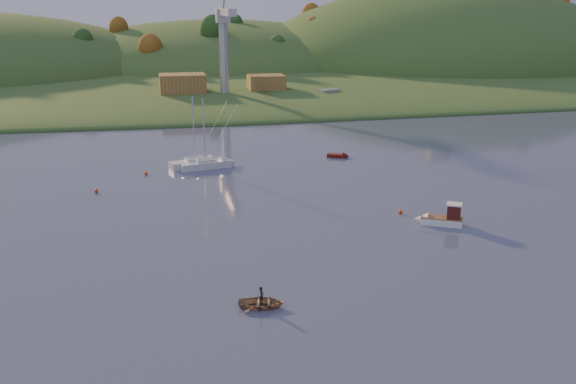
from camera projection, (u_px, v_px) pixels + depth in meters
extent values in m
plane|color=#353D57|center=(402.00, 360.00, 44.54)|extent=(500.00, 500.00, 0.00)
cube|color=#2D5321|center=(188.00, 64.00, 260.18)|extent=(620.00, 220.00, 1.50)
ellipsoid|color=#2D5321|center=(202.00, 83.00, 199.24)|extent=(640.00, 150.00, 7.00)
ellipsoid|color=#2D5321|center=(218.00, 68.00, 243.45)|extent=(140.00, 120.00, 36.00)
ellipsoid|color=#2D5321|center=(443.00, 68.00, 246.57)|extent=(150.00, 130.00, 60.00)
cube|color=slate|center=(236.00, 98.00, 159.60)|extent=(42.00, 16.00, 2.40)
cube|color=#926030|center=(183.00, 84.00, 156.89)|extent=(11.00, 8.00, 4.80)
cube|color=#926030|center=(266.00, 83.00, 162.18)|extent=(9.00, 7.00, 4.00)
cylinder|color=#B7B7BC|center=(224.00, 57.00, 154.23)|extent=(2.20, 2.20, 18.00)
cube|color=#B7B7BC|center=(223.00, 16.00, 151.54)|extent=(3.20, 3.20, 3.20)
cube|color=#B7B7BC|center=(227.00, 12.00, 142.82)|extent=(1.80, 18.00, 1.60)
cube|color=#B7B7BC|center=(220.00, 11.00, 155.94)|extent=(1.80, 10.00, 1.60)
cube|color=white|center=(441.00, 221.00, 71.64)|extent=(4.78, 3.59, 0.82)
cone|color=white|center=(421.00, 219.00, 72.24)|extent=(2.18, 2.19, 1.64)
cube|color=brown|center=(442.00, 218.00, 71.51)|extent=(4.81, 3.63, 0.11)
cube|color=#481410|center=(454.00, 212.00, 70.95)|extent=(1.93, 1.89, 1.64)
cube|color=white|center=(455.00, 204.00, 70.71)|extent=(2.17, 2.14, 0.14)
cylinder|color=silver|center=(442.00, 208.00, 71.21)|extent=(0.10, 0.10, 2.18)
cube|color=silver|center=(205.00, 165.00, 96.03)|extent=(7.92, 4.05, 1.04)
cube|color=silver|center=(205.00, 161.00, 95.87)|extent=(3.18, 2.35, 0.66)
cylinder|color=silver|center=(204.00, 130.00, 94.54)|extent=(0.18, 0.18, 9.49)
cylinder|color=silver|center=(205.00, 160.00, 95.80)|extent=(2.98, 0.85, 0.12)
cylinder|color=silver|center=(205.00, 159.00, 95.77)|extent=(2.66, 0.99, 0.36)
cube|color=silver|center=(195.00, 163.00, 96.91)|extent=(8.06, 4.61, 1.06)
cube|color=silver|center=(195.00, 160.00, 96.74)|extent=(3.29, 2.55, 0.68)
cylinder|color=silver|center=(194.00, 129.00, 95.39)|extent=(0.18, 0.18, 9.65)
cylinder|color=silver|center=(195.00, 158.00, 96.67)|extent=(2.97, 1.08, 0.12)
cylinder|color=silver|center=(195.00, 157.00, 96.64)|extent=(2.68, 1.18, 0.36)
imported|color=#977653|center=(261.00, 303.00, 52.16)|extent=(4.23, 3.41, 0.78)
imported|color=black|center=(261.00, 298.00, 52.05)|extent=(0.49, 0.64, 1.57)
cube|color=#55120C|center=(337.00, 156.00, 103.10)|extent=(3.30, 2.34, 0.51)
cone|color=#55120C|center=(346.00, 156.00, 102.81)|extent=(1.47, 1.55, 1.22)
cube|color=slate|center=(329.00, 99.00, 160.56)|extent=(13.10, 8.97, 1.59)
cube|color=#B7B7BC|center=(329.00, 93.00, 160.19)|extent=(5.92, 4.54, 2.12)
sphere|color=#F43B0C|center=(401.00, 212.00, 75.42)|extent=(0.50, 0.50, 0.50)
sphere|color=#F43B0C|center=(96.00, 191.00, 83.81)|extent=(0.50, 0.50, 0.50)
sphere|color=#F43B0C|center=(146.00, 173.00, 92.52)|extent=(0.50, 0.50, 0.50)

